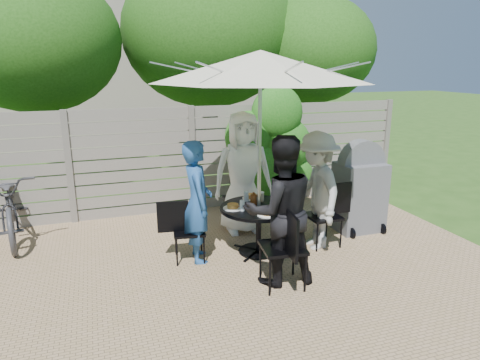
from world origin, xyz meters
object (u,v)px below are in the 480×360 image
object	(u,v)px
person_front	(280,211)
plate_back	(251,197)
plate_right	(284,203)
person_left	(197,202)
person_right	(316,191)
coffee_cup	(261,197)
glass_right	(275,198)
chair_back	(241,210)
chair_front	(283,263)
chair_left	(188,243)
glass_back	(246,196)
plate_left	(233,207)
person_back	(243,173)
glass_front	(273,207)
plate_front	(267,213)
umbrella	(261,67)
chair_right	(323,228)
bbq_grill	(359,190)
syrup_jug	(254,200)
patio_table	(259,221)
bicycle	(11,205)
glass_left	(242,205)

from	to	relation	value
person_front	plate_back	bearing A→B (deg)	-90.00
plate_right	person_left	bearing A→B (deg)	175.65
person_right	coffee_cup	xyz separation A→B (m)	(-0.71, 0.27, -0.09)
glass_right	chair_back	bearing A→B (deg)	102.53
chair_front	person_right	world-z (taller)	person_right
glass_right	person_front	bearing A→B (deg)	-109.87
chair_left	glass_back	world-z (taller)	chair_left
plate_left	person_back	bearing A→B (deg)	62.20
glass_front	plate_front	bearing A→B (deg)	-140.60
umbrella	chair_right	xyz separation A→B (m)	(0.96, -0.07, -2.22)
glass_right	bbq_grill	distance (m)	1.52
plate_front	chair_back	bearing A→B (deg)	85.73
chair_back	plate_left	xyz separation A→B (m)	(-0.43, -0.94, 0.40)
person_front	umbrella	bearing A→B (deg)	-90.00
syrup_jug	coffee_cup	distance (m)	0.23
umbrella	glass_front	bearing A→B (deg)	-72.35
person_front	bbq_grill	distance (m)	2.15
chair_front	plate_right	xyz separation A→B (m)	(0.43, 0.94, 0.40)
chair_right	bbq_grill	world-z (taller)	bbq_grill
chair_left	bbq_grill	bearing A→B (deg)	12.37
chair_back	person_right	bearing A→B (deg)	34.17
chair_front	person_front	bearing A→B (deg)	2.31
chair_back	person_back	xyz separation A→B (m)	(-0.01, -0.14, 0.64)
patio_table	chair_back	bearing A→B (deg)	85.76
plate_front	syrup_jug	bearing A→B (deg)	93.98
person_back	bbq_grill	world-z (taller)	person_back
glass_front	glass_right	distance (m)	0.40
person_right	plate_right	distance (m)	0.49
plate_front	umbrella	bearing A→B (deg)	85.65
coffee_cup	plate_front	bearing A→B (deg)	-104.13
bbq_grill	coffee_cup	bearing A→B (deg)	-177.57
coffee_cup	bicycle	bearing A→B (deg)	156.77
glass_front	syrup_jug	xyz separation A→B (m)	(-0.14, 0.32, 0.01)
person_back	syrup_jug	world-z (taller)	person_back
person_left	glass_left	size ratio (longest dim) A/B	11.54
chair_back	person_back	distance (m)	0.65
plate_front	person_front	bearing A→B (deg)	-94.35
bicycle	glass_right	bearing A→B (deg)	-32.95
umbrella	coffee_cup	size ratio (longest dim) A/B	24.85
person_back	person_left	world-z (taller)	person_back
chair_right	plate_front	xyz separation A→B (m)	(-0.99, -0.29, 0.43)
umbrella	plate_right	xyz separation A→B (m)	(0.36, -0.03, -1.80)
plate_back	patio_table	bearing A→B (deg)	-94.35
person_front	chair_front	bearing A→B (deg)	89.68
person_back	chair_right	bearing A→B (deg)	-40.64
chair_left	chair_front	distance (m)	1.37
person_left	bbq_grill	xyz separation A→B (m)	(2.59, 0.22, -0.15)
person_right	bbq_grill	world-z (taller)	person_right
glass_right	syrup_jug	bearing A→B (deg)	-174.60
chair_back	chair_right	bearing A→B (deg)	38.52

